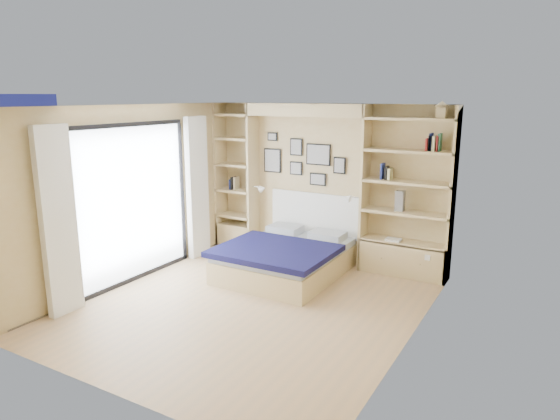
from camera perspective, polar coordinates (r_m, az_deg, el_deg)
The scene contains 8 objects.
ground at distance 6.50m, azimuth -3.25°, elevation -10.83°, with size 4.50×4.50×0.00m, color tan.
room_shell at distance 7.61m, azimuth 0.44°, elevation 1.27°, with size 4.50×4.50×4.50m.
bed at distance 7.48m, azimuth 0.74°, elevation -5.38°, with size 1.62×2.00×1.07m.
photo_gallery at distance 8.16m, azimuth 2.46°, elevation 5.81°, with size 1.48×0.02×0.82m.
reading_lamps at distance 7.98m, azimuth 2.66°, elevation 1.98°, with size 1.92×0.12×0.15m.
shelf_decor at distance 7.42m, azimuth 12.70°, elevation 5.59°, with size 3.60×0.23×2.03m.
deck at distance 8.87m, azimuth -23.25°, elevation -5.30°, with size 3.20×4.00×0.05m, color #635949.
deck_chair at distance 9.02m, azimuth -21.78°, elevation -2.64°, with size 0.58×0.79×0.71m.
Camera 1 is at (3.26, -4.97, 2.62)m, focal length 32.00 mm.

